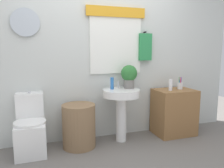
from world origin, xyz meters
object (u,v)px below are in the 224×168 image
at_px(laundry_hamper, 79,126).
at_px(soap_bottle, 112,83).
at_px(toilet, 31,130).
at_px(toothbrush_cup, 180,86).
at_px(potted_plant, 129,75).
at_px(pedestal_sink, 121,102).
at_px(lotion_bottle, 171,85).
at_px(wooden_cabinet, 174,112).

height_order(laundry_hamper, soap_bottle, soap_bottle).
xyz_separation_m(toilet, toothbrush_cup, (2.19, -0.01, 0.46)).
bearing_deg(potted_plant, laundry_hamper, -175.39).
bearing_deg(soap_bottle, toothbrush_cup, -1.55).
xyz_separation_m(toilet, potted_plant, (1.35, 0.03, 0.65)).
bearing_deg(soap_bottle, pedestal_sink, -22.62).
bearing_deg(toilet, laundry_hamper, -3.16).
relative_size(laundry_hamper, potted_plant, 1.74).
xyz_separation_m(pedestal_sink, potted_plant, (0.14, 0.06, 0.37)).
bearing_deg(toothbrush_cup, lotion_bottle, -163.88).
distance_m(toilet, lotion_bottle, 2.04).
bearing_deg(laundry_hamper, soap_bottle, 5.89).
distance_m(toilet, soap_bottle, 1.22).
height_order(soap_bottle, potted_plant, potted_plant).
relative_size(wooden_cabinet, lotion_bottle, 4.09).
relative_size(pedestal_sink, lotion_bottle, 4.41).
bearing_deg(potted_plant, toilet, -178.89).
relative_size(potted_plant, lotion_bottle, 1.95).
bearing_deg(potted_plant, wooden_cabinet, -4.68).
distance_m(potted_plant, toothbrush_cup, 0.86).
relative_size(soap_bottle, potted_plant, 0.51).
bearing_deg(toothbrush_cup, potted_plant, 177.28).
relative_size(pedestal_sink, soap_bottle, 4.45).
bearing_deg(wooden_cabinet, potted_plant, 175.32).
distance_m(pedestal_sink, potted_plant, 0.40).
bearing_deg(potted_plant, toothbrush_cup, -2.72).
relative_size(toilet, wooden_cabinet, 1.10).
xyz_separation_m(potted_plant, lotion_bottle, (0.63, -0.10, -0.16)).
distance_m(wooden_cabinet, soap_bottle, 1.11).
distance_m(pedestal_sink, lotion_bottle, 0.80).
xyz_separation_m(laundry_hamper, soap_bottle, (0.48, 0.05, 0.55)).
xyz_separation_m(pedestal_sink, toothbrush_cup, (0.98, 0.02, 0.18)).
distance_m(toilet, potted_plant, 1.50).
bearing_deg(lotion_bottle, toilet, 177.87).
relative_size(pedestal_sink, wooden_cabinet, 1.08).
bearing_deg(toilet, soap_bottle, 0.86).
distance_m(toilet, wooden_cabinet, 2.09).
distance_m(potted_plant, lotion_bottle, 0.66).
height_order(toilet, potted_plant, potted_plant).
height_order(wooden_cabinet, potted_plant, potted_plant).
relative_size(laundry_hamper, wooden_cabinet, 0.83).
bearing_deg(soap_bottle, potted_plant, 2.20).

